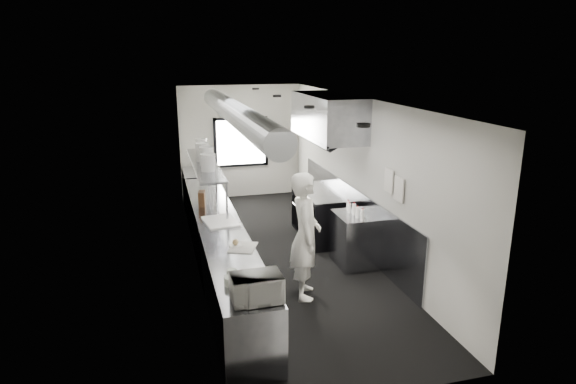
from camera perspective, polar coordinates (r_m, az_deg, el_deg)
floor at (r=9.05m, az=-0.87°, el=-7.28°), size 3.00×8.00×0.01m
ceiling at (r=8.36m, az=-0.96°, el=10.67°), size 3.00×8.00×0.01m
wall_back at (r=12.43m, az=-5.48°, el=5.78°), size 3.00×0.02×2.80m
wall_front at (r=5.03m, az=10.53°, el=-9.73°), size 3.00×0.02×2.80m
wall_left at (r=8.37m, az=-10.92°, el=0.64°), size 0.02×8.00×2.80m
wall_right at (r=9.07m, az=8.32°, el=1.94°), size 0.02×8.00×2.80m
wall_cladding at (r=9.56m, az=7.30°, el=-2.60°), size 0.03×5.50×1.10m
hvac_duct at (r=8.63m, az=-6.18°, el=9.08°), size 0.40×6.40×0.40m
service_window at (r=12.39m, az=-5.45°, el=5.75°), size 1.36×0.05×1.25m
exhaust_hood at (r=9.38m, az=4.57°, el=8.67°), size 0.81×2.20×0.88m
prep_counter at (r=8.23m, az=-7.85°, el=-6.47°), size 0.70×6.00×0.90m
pass_shelf at (r=9.33m, az=-9.56°, el=3.13°), size 0.45×3.00×0.68m
range at (r=9.79m, az=4.00°, el=-2.56°), size 0.88×1.60×0.94m
bottle_station at (r=8.61m, az=7.75°, el=-5.44°), size 0.65×0.80×0.90m
far_work_table at (r=11.72m, az=-10.23°, el=0.22°), size 0.70×1.20×0.90m
notice_sheet_a at (r=7.96m, az=11.57°, el=1.31°), size 0.02×0.28×0.38m
notice_sheet_b at (r=7.67m, az=12.71°, el=0.31°), size 0.02×0.28×0.38m
line_cook at (r=7.27m, az=2.02°, el=-5.08°), size 0.61×0.79×1.91m
microwave at (r=5.53m, az=-3.68°, el=-11.01°), size 0.52×0.40×0.31m
deli_tub_a at (r=5.94m, az=-6.68°, el=-10.19°), size 0.18×0.18×0.11m
deli_tub_b at (r=6.15m, az=-6.50°, el=-9.33°), size 0.17×0.17×0.09m
newspaper at (r=7.01m, az=-5.22°, el=-6.39°), size 0.49×0.54×0.01m
small_plate at (r=7.08m, az=-6.09°, el=-6.17°), size 0.23×0.23×0.02m
pastry at (r=7.06m, az=-6.10°, el=-5.79°), size 0.09×0.09×0.09m
cutting_board at (r=8.09m, az=-7.80°, el=-3.37°), size 0.58×0.72×0.02m
knife_block at (r=8.96m, az=-9.93°, el=-0.73°), size 0.15×0.26×0.26m
plate_stack_a at (r=8.65m, az=-9.23°, el=3.40°), size 0.28×0.28×0.30m
plate_stack_b at (r=9.11m, az=-9.39°, el=4.13°), size 0.27×0.27×0.33m
plate_stack_c at (r=9.46m, az=-9.87°, el=4.58°), size 0.29×0.29×0.35m
plate_stack_d at (r=9.92m, az=-10.01°, el=5.11°), size 0.24×0.24×0.35m
squeeze_bottle_a at (r=8.15m, az=8.60°, el=-2.64°), size 0.08×0.08×0.19m
squeeze_bottle_b at (r=8.26m, az=8.02°, el=-2.36°), size 0.08×0.08×0.19m
squeeze_bottle_c at (r=8.40m, az=7.63°, el=-2.00°), size 0.07×0.07×0.19m
squeeze_bottle_d at (r=8.50m, az=7.11°, el=-1.87°), size 0.07×0.07×0.17m
squeeze_bottle_e at (r=8.65m, az=6.95°, el=-1.57°), size 0.05×0.05×0.16m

